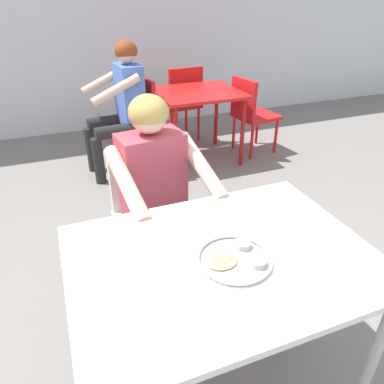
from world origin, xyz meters
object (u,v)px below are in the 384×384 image
at_px(chair_red_far, 182,100).
at_px(patron_background, 121,99).
at_px(table_foreground, 221,270).
at_px(chair_foreground, 147,205).
at_px(chair_red_left, 139,119).
at_px(chair_red_right, 251,111).
at_px(thali_tray, 235,258).
at_px(table_background_red, 198,101).
at_px(diner_foreground, 159,189).

height_order(chair_red_far, patron_background, patron_background).
bearing_deg(chair_red_far, table_foreground, -107.02).
bearing_deg(chair_foreground, chair_red_far, 64.89).
bearing_deg(chair_red_left, chair_red_right, -3.51).
height_order(thali_tray, chair_red_right, chair_red_right).
distance_m(thali_tray, patron_background, 2.47).
xyz_separation_m(table_foreground, table_background_red, (0.89, 2.43, -0.04)).
bearing_deg(diner_foreground, patron_background, 85.02).
distance_m(table_foreground, table_background_red, 2.58).
bearing_deg(chair_foreground, patron_background, 83.52).
distance_m(table_foreground, diner_foreground, 0.67).
relative_size(table_foreground, chair_red_far, 1.30).
bearing_deg(patron_background, table_background_red, 0.56).
distance_m(table_background_red, chair_red_left, 0.64).
relative_size(chair_foreground, chair_red_left, 0.94).
xyz_separation_m(diner_foreground, chair_red_left, (0.31, 1.79, -0.19)).
relative_size(diner_foreground, chair_red_right, 1.43).
xyz_separation_m(table_foreground, thali_tray, (0.03, -0.05, 0.09)).
xyz_separation_m(chair_red_right, patron_background, (-1.39, 0.04, 0.26)).
relative_size(thali_tray, chair_red_right, 0.34).
distance_m(thali_tray, chair_red_left, 2.53).
relative_size(chair_red_right, patron_background, 0.67).
bearing_deg(table_foreground, patron_background, 87.58).
distance_m(thali_tray, table_background_red, 2.62).
height_order(table_foreground, chair_red_far, chair_red_far).
bearing_deg(chair_red_far, chair_red_left, -140.39).
xyz_separation_m(chair_foreground, patron_background, (0.17, 1.53, 0.25)).
height_order(thali_tray, table_background_red, thali_tray).
relative_size(chair_foreground, diner_foreground, 0.70).
bearing_deg(table_background_red, patron_background, -179.44).
relative_size(diner_foreground, patron_background, 0.96).
bearing_deg(diner_foreground, table_foreground, -85.70).
xyz_separation_m(table_foreground, chair_red_left, (0.26, 2.46, -0.16)).
bearing_deg(chair_red_left, table_background_red, -2.79).
bearing_deg(thali_tray, table_background_red, 70.85).
distance_m(thali_tray, diner_foreground, 0.73).
relative_size(table_background_red, chair_red_right, 1.00).
relative_size(thali_tray, patron_background, 0.23).
height_order(table_foreground, table_background_red, table_foreground).
relative_size(table_background_red, chair_red_left, 0.93).
bearing_deg(table_background_red, chair_foreground, -122.00).
distance_m(table_foreground, thali_tray, 0.11).
xyz_separation_m(table_foreground, chair_foreground, (-0.07, 0.89, -0.20)).
bearing_deg(table_background_red, chair_red_far, 87.25).
xyz_separation_m(table_background_red, chair_red_far, (0.03, 0.57, -0.13)).
xyz_separation_m(chair_red_left, patron_background, (-0.16, -0.04, 0.22)).
height_order(diner_foreground, table_background_red, diner_foreground).
distance_m(diner_foreground, chair_red_left, 1.82).
xyz_separation_m(table_background_red, chair_red_right, (0.60, -0.04, -0.16)).
bearing_deg(chair_red_left, chair_foreground, -102.08).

